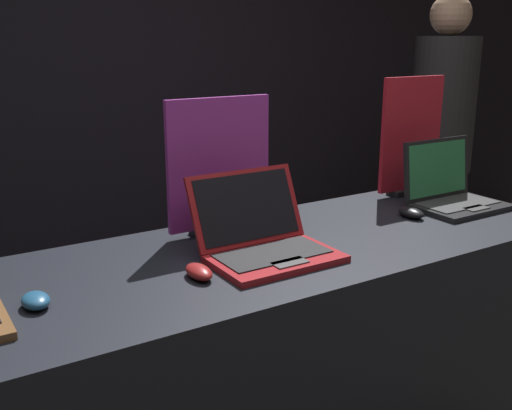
{
  "coord_description": "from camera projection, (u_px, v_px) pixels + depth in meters",
  "views": [
    {
      "loc": [
        -0.94,
        -1.13,
        1.57
      ],
      "look_at": [
        0.0,
        0.37,
        1.07
      ],
      "focal_mm": 42.0,
      "sensor_mm": 36.0,
      "label": 1
    }
  ],
  "objects": [
    {
      "name": "wall_back",
      "position": [
        76.0,
        70.0,
        3.26
      ],
      "size": [
        8.0,
        0.05,
        2.8
      ],
      "color": "black",
      "rests_on": "ground_plane"
    },
    {
      "name": "display_counter",
      "position": [
        256.0,
        381.0,
        2.0
      ],
      "size": [
        2.32,
        0.73,
        0.92
      ],
      "color": "black",
      "rests_on": "ground_plane"
    },
    {
      "name": "mouse_front",
      "position": [
        36.0,
        301.0,
        1.48
      ],
      "size": [
        0.07,
        0.1,
        0.04
      ],
      "color": "navy",
      "rests_on": "display_counter"
    },
    {
      "name": "laptop_middle",
      "position": [
        265.0,
        238.0,
        1.83
      ],
      "size": [
        0.38,
        0.35,
        0.24
      ],
      "color": "maroon",
      "rests_on": "display_counter"
    },
    {
      "name": "mouse_middle",
      "position": [
        199.0,
        272.0,
        1.66
      ],
      "size": [
        0.06,
        0.11,
        0.04
      ],
      "color": "maroon",
      "rests_on": "display_counter"
    },
    {
      "name": "promo_stand_middle",
      "position": [
        220.0,
        169.0,
        2.01
      ],
      "size": [
        0.38,
        0.07,
        0.46
      ],
      "color": "black",
      "rests_on": "display_counter"
    },
    {
      "name": "laptop_back",
      "position": [
        451.0,
        191.0,
        2.36
      ],
      "size": [
        0.36,
        0.27,
        0.26
      ],
      "color": "black",
      "rests_on": "display_counter"
    },
    {
      "name": "mouse_back",
      "position": [
        411.0,
        213.0,
        2.22
      ],
      "size": [
        0.07,
        0.11,
        0.04
      ],
      "color": "black",
      "rests_on": "display_counter"
    },
    {
      "name": "promo_stand_back",
      "position": [
        411.0,
        139.0,
        2.5
      ],
      "size": [
        0.33,
        0.07,
        0.49
      ],
      "color": "black",
      "rests_on": "display_counter"
    },
    {
      "name": "person_bystander",
      "position": [
        439.0,
        156.0,
        3.32
      ],
      "size": [
        0.34,
        0.34,
        1.79
      ],
      "color": "#282833",
      "rests_on": "ground_plane"
    }
  ]
}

